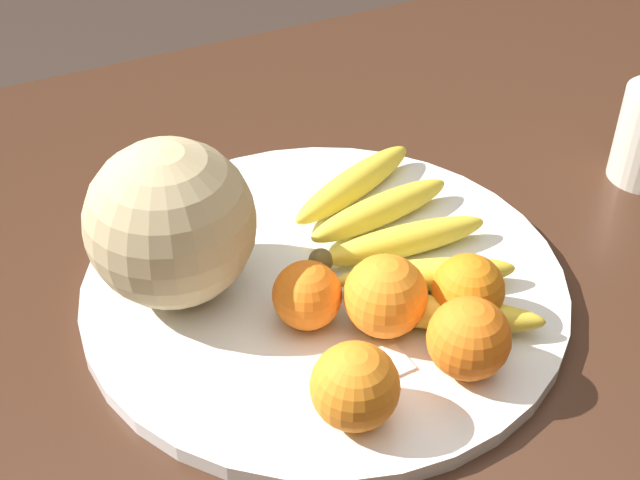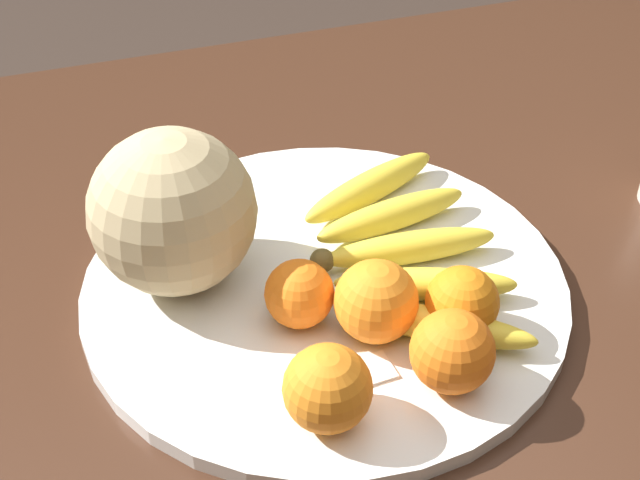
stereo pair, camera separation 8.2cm
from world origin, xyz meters
TOP-DOWN VIEW (x-y plane):
  - kitchen_table at (0.00, 0.00)m, footprint 1.59×1.17m
  - fruit_bowl at (0.00, -0.04)m, footprint 0.47×0.47m
  - melon at (0.13, -0.09)m, footprint 0.16×0.16m
  - banana_bunch at (-0.08, -0.04)m, footprint 0.19×0.33m
  - orange_front_left at (-0.06, 0.12)m, footprint 0.07×0.07m
  - orange_front_right at (0.05, 0.12)m, footprint 0.07×0.07m
  - orange_mid_center at (0.04, 0.01)m, footprint 0.06×0.06m
  - orange_back_left at (-0.02, 0.04)m, footprint 0.08×0.08m
  - orange_back_right at (-0.09, 0.06)m, footprint 0.07×0.07m
  - produce_tag at (0.03, 0.09)m, footprint 0.09×0.04m

SIDE VIEW (x-z plane):
  - kitchen_table at x=0.00m, z-range 0.30..1.06m
  - fruit_bowl at x=0.00m, z-range 0.76..0.77m
  - produce_tag at x=0.03m, z-range 0.77..0.78m
  - banana_bunch at x=-0.08m, z-range 0.77..0.81m
  - orange_mid_center at x=0.04m, z-range 0.77..0.84m
  - orange_back_right at x=-0.09m, z-range 0.77..0.84m
  - orange_front_left at x=-0.06m, z-range 0.77..0.85m
  - orange_front_right at x=0.05m, z-range 0.77..0.85m
  - orange_back_left at x=-0.02m, z-range 0.77..0.85m
  - melon at x=0.13m, z-range 0.77..0.93m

